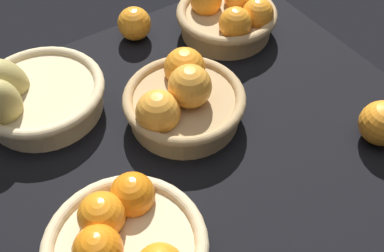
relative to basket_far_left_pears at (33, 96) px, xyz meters
The scene contains 7 objects.
market_tray 30.19cm from the basket_far_left_pears, 43.23° to the right, with size 84.00×72.00×3.00cm, color black.
basket_far_left_pears is the anchor object (origin of this frame).
basket_near_left 35.62cm from the basket_far_left_pears, 89.47° to the right, with size 23.73×23.73×10.54cm.
basket_far_right 44.47cm from the basket_far_left_pears, ahead, with size 22.10×22.10×10.50cm.
basket_center 27.57cm from the basket_far_left_pears, 36.07° to the right, with size 22.45×22.45×12.34cm.
loose_orange_front_gap 62.94cm from the basket_far_left_pears, 39.27° to the right, with size 8.06×8.06×8.06cm, color orange.
loose_orange_back_gap 27.99cm from the basket_far_left_pears, 19.95° to the left, with size 7.34×7.34×7.34cm, color orange.
Camera 1 is at (-29.21, -44.71, 66.77)cm, focal length 42.39 mm.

